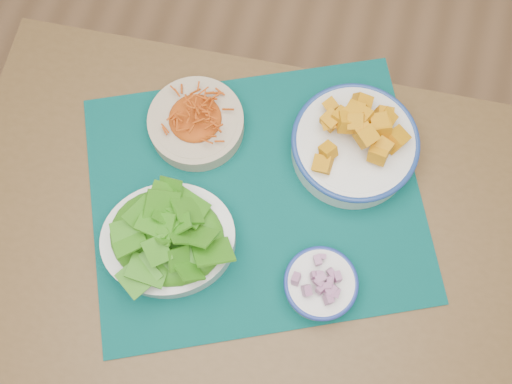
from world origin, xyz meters
TOP-DOWN VIEW (x-y plane):
  - ground at (0.00, 0.00)m, footprint 4.00×4.00m
  - table at (0.01, 0.24)m, footprint 1.13×0.80m
  - placemat at (0.02, 0.32)m, footprint 0.77×0.71m
  - carrot_bowl at (-0.13, 0.42)m, footprint 0.21×0.21m
  - squash_bowl at (0.17, 0.45)m, footprint 0.28×0.28m
  - lettuce_bowl at (-0.11, 0.19)m, footprint 0.30×0.28m
  - onion_bowl at (0.17, 0.19)m, footprint 0.14×0.14m

SIDE VIEW (x-z plane):
  - ground at x=0.00m, z-range 0.00..0.00m
  - table at x=0.01m, z-range 0.26..1.01m
  - placemat at x=0.02m, z-range 0.75..0.75m
  - carrot_bowl at x=-0.13m, z-range 0.75..0.82m
  - onion_bowl at x=0.17m, z-range 0.75..0.82m
  - lettuce_bowl at x=-0.11m, z-range 0.75..0.86m
  - squash_bowl at x=0.17m, z-range 0.75..0.87m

